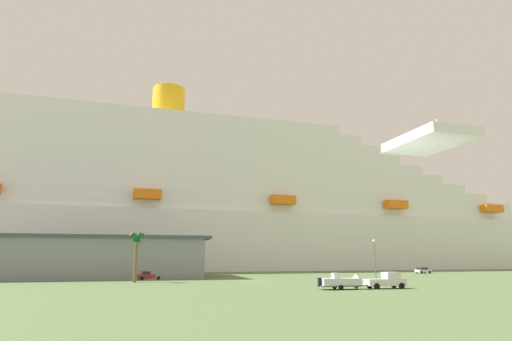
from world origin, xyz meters
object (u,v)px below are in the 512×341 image
object	(u,v)px
cruise_ship	(257,211)
parked_car_red_hatchback	(150,275)
small_boat_on_trailer	(344,282)
palm_tree	(137,243)
pickup_truck	(386,281)
parked_car_silver_sedan	(423,270)
street_lamp	(375,253)

from	to	relation	value
cruise_ship	parked_car_red_hatchback	distance (m)	69.65
small_boat_on_trailer	palm_tree	world-z (taller)	palm_tree
palm_tree	pickup_truck	bearing A→B (deg)	-37.41
pickup_truck	parked_car_silver_sedan	xyz separation A→B (m)	(42.54, 45.23, -0.21)
cruise_ship	pickup_truck	xyz separation A→B (m)	(-8.94, -88.50, -19.20)
pickup_truck	small_boat_on_trailer	bearing A→B (deg)	176.14
palm_tree	cruise_ship	bearing A→B (deg)	56.52
pickup_truck	cruise_ship	bearing A→B (deg)	84.23
parked_car_red_hatchback	pickup_truck	bearing A→B (deg)	-48.70
small_boat_on_trailer	parked_car_red_hatchback	distance (m)	41.13
small_boat_on_trailer	parked_car_red_hatchback	world-z (taller)	small_boat_on_trailer
small_boat_on_trailer	street_lamp	xyz separation A→B (m)	(19.09, 21.73, 4.11)
pickup_truck	palm_tree	xyz separation A→B (m)	(-32.93, 25.19, 5.63)
pickup_truck	palm_tree	world-z (taller)	palm_tree
palm_tree	street_lamp	size ratio (longest dim) A/B	1.10
parked_car_silver_sedan	parked_car_red_hatchback	world-z (taller)	same
palm_tree	parked_car_silver_sedan	bearing A→B (deg)	14.87
small_boat_on_trailer	street_lamp	bearing A→B (deg)	48.70
cruise_ship	parked_car_silver_sedan	size ratio (longest dim) A/B	64.58
small_boat_on_trailer	pickup_truck	bearing A→B (deg)	-3.86
cruise_ship	small_boat_on_trailer	bearing A→B (deg)	-99.80
parked_car_silver_sedan	parked_car_red_hatchback	xyz separation A→B (m)	(-72.47, -11.17, 0.00)
parked_car_silver_sedan	street_lamp	bearing A→B (deg)	-142.17
street_lamp	parked_car_red_hatchback	world-z (taller)	street_lamp
parked_car_red_hatchback	small_boat_on_trailer	bearing A→B (deg)	-54.89
palm_tree	parked_car_silver_sedan	size ratio (longest dim) A/B	1.94
cruise_ship	pickup_truck	distance (m)	91.00
cruise_ship	palm_tree	size ratio (longest dim) A/B	33.29
palm_tree	parked_car_red_hatchback	bearing A→B (deg)	71.32
cruise_ship	street_lamp	bearing A→B (deg)	-86.66
palm_tree	parked_car_red_hatchback	distance (m)	11.04
cruise_ship	pickup_truck	world-z (taller)	cruise_ship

